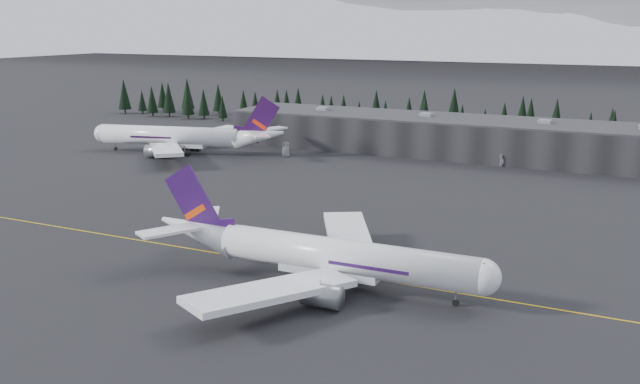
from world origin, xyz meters
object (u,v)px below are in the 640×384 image
at_px(terminal, 453,136).
at_px(gse_vehicle_a, 286,155).
at_px(jet_parked, 186,137).
at_px(jet_main, 316,254).
at_px(gse_vehicle_b, 501,165).

distance_m(terminal, gse_vehicle_a, 58.13).
xyz_separation_m(jet_parked, gse_vehicle_a, (34.47, 9.24, -5.10)).
xyz_separation_m(jet_main, gse_vehicle_a, (-62.29, 102.88, -4.66)).
bearing_deg(gse_vehicle_b, terminal, -136.40).
distance_m(jet_main, gse_vehicle_b, 118.41).
bearing_deg(jet_main, gse_vehicle_b, 85.43).
xyz_separation_m(jet_main, jet_parked, (-96.76, 93.64, 0.44)).
relative_size(jet_main, gse_vehicle_a, 12.48).
height_order(terminal, jet_main, jet_main).
xyz_separation_m(jet_main, gse_vehicle_b, (7.05, 118.11, -4.70)).
distance_m(terminal, gse_vehicle_b, 25.64).
distance_m(jet_main, gse_vehicle_a, 120.36).
distance_m(terminal, jet_parked, 92.64).
bearing_deg(gse_vehicle_b, jet_main, -12.95).
bearing_deg(terminal, jet_parked, -154.77).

